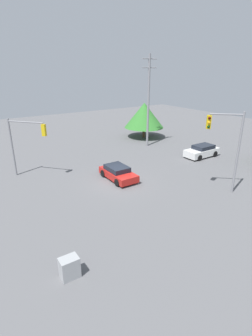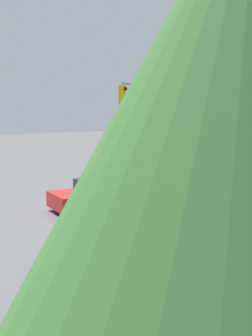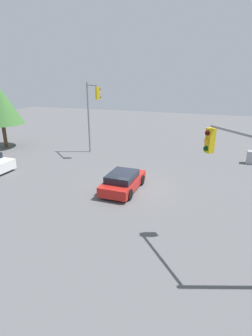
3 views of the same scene
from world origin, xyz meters
name	(u,v)px [view 1 (image 1 of 3)]	position (x,y,z in m)	size (l,w,h in m)	color
ground_plane	(119,182)	(0.00, 0.00, 0.00)	(80.00, 80.00, 0.00)	#5B5B5E
sedan_white	(202,151)	(-12.00, -0.79, 0.69)	(4.27, 1.96, 1.40)	silver
sedan_red	(118,173)	(-0.26, -0.59, 0.62)	(2.02, 4.13, 1.26)	red
traffic_signal_main	(227,140)	(-6.03, 6.45, 4.50)	(2.19, 1.98, 6.72)	gray
traffic_signal_cross	(25,138)	(6.43, -5.77, 3.81)	(2.69, 3.00, 5.53)	gray
utility_pole_tall	(148,100)	(-9.55, -8.08, 6.02)	(2.20, 0.28, 11.43)	gray
electrical_cabinet	(69,268)	(8.28, 8.59, 0.56)	(0.93, 0.67, 1.12)	#9EA0A3
tree_far	(144,115)	(-11.98, -12.03, 3.31)	(5.76, 5.76, 5.11)	#4C3823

